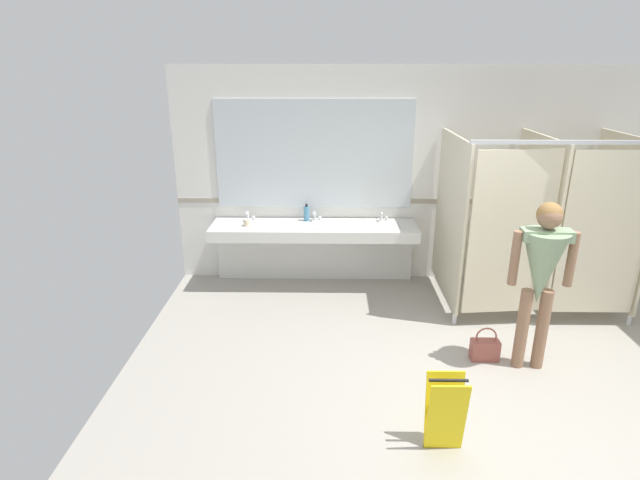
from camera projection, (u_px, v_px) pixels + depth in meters
name	position (u px, v px, depth m)	size (l,w,h in m)	color
ground_plane	(488.00, 403.00, 4.35)	(6.66, 5.82, 0.10)	#9E998E
wall_back	(438.00, 177.00, 6.40)	(6.66, 0.12, 2.71)	silver
wall_back_tile_band	(437.00, 201.00, 6.44)	(6.66, 0.01, 0.06)	#9E937F
vanity_counter	(314.00, 239.00, 6.40)	(2.55, 0.59, 0.94)	silver
mirror_panel	(314.00, 155.00, 6.26)	(2.45, 0.02, 1.34)	silver
bathroom_stalls	(540.00, 222.00, 5.61)	(1.98, 1.35, 2.02)	beige
person_standing	(542.00, 267.00, 4.47)	(0.57, 0.42, 1.61)	#8C664C
handbag	(485.00, 349.00, 4.87)	(0.27, 0.12, 0.35)	#934C42
soap_dispenser	(307.00, 213.00, 6.38)	(0.07, 0.07, 0.22)	teal
paper_cup	(247.00, 223.00, 6.18)	(0.07, 0.07, 0.09)	beige
wet_floor_sign	(445.00, 413.00, 3.68)	(0.28, 0.19, 0.61)	yellow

